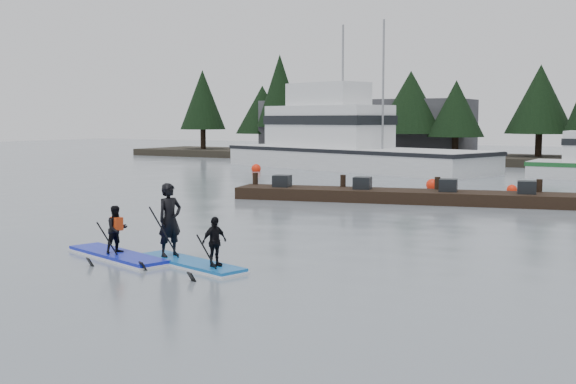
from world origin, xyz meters
The scene contains 11 objects.
ground centered at (0.00, 0.00, 0.00)m, with size 160.00×160.00×0.00m, color slate.
far_shore centered at (0.00, 42.00, 0.30)m, with size 70.00×8.00×0.60m, color #2D281E.
treeline centered at (0.00, 42.00, 0.00)m, with size 60.00×4.00×8.00m, color black, non-canonical shape.
waterfront_building centered at (-14.00, 44.00, 2.50)m, with size 18.00×6.00×5.00m, color #4C4C51.
fishing_boat_large centered at (-9.80, 31.23, 0.85)m, with size 20.54×11.22×10.93m.
floating_dock centered at (1.04, 14.30, 0.24)m, with size 14.62×1.95×0.49m, color black.
buoy_b centered at (-0.10, 20.50, 0.00)m, with size 0.61×0.61×0.61m, color red.
buoy_d centered at (3.76, 20.33, 0.00)m, with size 0.48×0.48×0.48m, color red.
buoy_a centered at (-13.77, 25.97, 0.00)m, with size 0.62×0.62×0.62m, color red.
paddleboard_solo centered at (-1.08, -0.56, 0.36)m, with size 3.50×1.79×1.78m.
paddleboard_duo centered at (0.85, -0.37, 0.65)m, with size 3.30×1.73×2.39m.
Camera 1 is at (11.19, -13.63, 3.39)m, focal length 45.00 mm.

